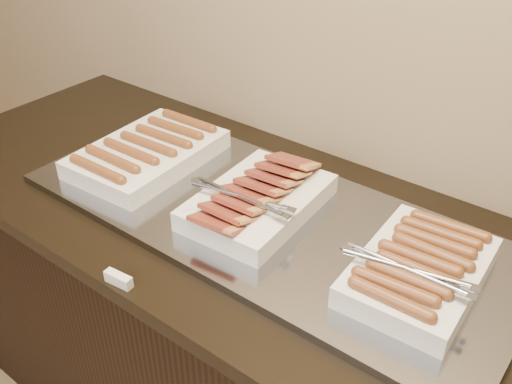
# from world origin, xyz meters

# --- Properties ---
(counter) EXTENTS (2.06, 0.76, 0.90)m
(counter) POSITION_xyz_m (0.00, 2.13, 0.45)
(counter) COLOR black
(counter) RESTS_ON ground
(warming_tray) EXTENTS (1.20, 0.50, 0.02)m
(warming_tray) POSITION_xyz_m (0.00, 2.13, 0.91)
(warming_tray) COLOR gray
(warming_tray) RESTS_ON counter
(dish_left) EXTENTS (0.28, 0.41, 0.07)m
(dish_left) POSITION_xyz_m (-0.39, 2.13, 0.95)
(dish_left) COLOR white
(dish_left) RESTS_ON warming_tray
(dish_center) EXTENTS (0.27, 0.38, 0.09)m
(dish_center) POSITION_xyz_m (-0.02, 2.13, 0.95)
(dish_center) COLOR white
(dish_center) RESTS_ON warming_tray
(dish_right) EXTENTS (0.27, 0.35, 0.08)m
(dish_right) POSITION_xyz_m (0.39, 2.13, 0.95)
(dish_right) COLOR white
(dish_right) RESTS_ON warming_tray
(label_holder) EXTENTS (0.07, 0.03, 0.03)m
(label_holder) POSITION_xyz_m (-0.10, 1.77, 0.91)
(label_holder) COLOR white
(label_holder) RESTS_ON counter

